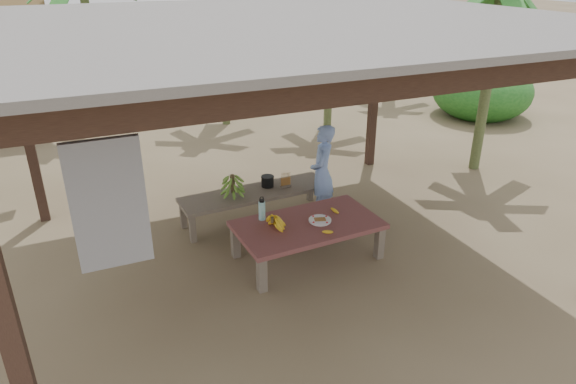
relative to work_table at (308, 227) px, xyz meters
name	(u,v)px	position (x,y,z in m)	size (l,w,h in m)	color
ground	(280,254)	(-0.29, 0.22, -0.43)	(80.00, 80.00, 0.00)	brown
pavilion	(278,34)	(-0.30, 0.20, 2.34)	(6.60, 5.60, 2.95)	black
work_table	(308,227)	(0.00, 0.00, 0.00)	(1.84, 1.08, 0.50)	brown
bench	(256,195)	(-0.23, 1.26, -0.04)	(2.22, 0.70, 0.45)	brown
ripe_banana_bunch	(272,223)	(-0.47, 0.02, 0.16)	(0.30, 0.26, 0.18)	yellow
plate	(320,220)	(0.15, -0.04, 0.08)	(0.29, 0.29, 0.04)	white
loose_banana_front	(328,232)	(0.10, -0.35, 0.09)	(0.04, 0.14, 0.04)	yellow
loose_banana_side	(335,211)	(0.45, 0.13, 0.09)	(0.04, 0.15, 0.04)	yellow
water_flask	(262,210)	(-0.49, 0.32, 0.20)	(0.09, 0.09, 0.32)	#3BB8B9
green_banana_stalk	(233,185)	(-0.57, 1.24, 0.18)	(0.30, 0.30, 0.34)	#598C2D
cooking_pot	(268,181)	(0.00, 1.36, 0.09)	(0.18, 0.18, 0.16)	black
skewer_rack	(286,179)	(0.23, 1.23, 0.14)	(0.18, 0.08, 0.24)	#A57F47
woman	(322,173)	(0.68, 0.94, 0.28)	(0.52, 0.34, 1.42)	#7492DB
banana_plant_n	(220,3)	(0.83, 6.07, 2.23)	(1.80, 1.80, 3.15)	#596638
banana_plant_far	(399,2)	(5.75, 6.57, 2.07)	(1.80, 1.80, 2.99)	#596638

